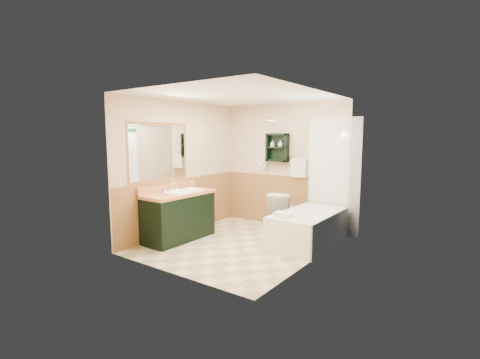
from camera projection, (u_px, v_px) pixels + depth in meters
The scene contains 25 objects.
floor at pixel (239, 244), 5.73m from camera, with size 3.00×3.00×0.00m, color beige.
back_wall at pixel (284, 165), 6.81m from camera, with size 2.60×0.04×2.40m, color beige.
left_wall at pixel (181, 168), 6.35m from camera, with size 0.04×3.00×2.40m, color beige.
right_wall at pixel (316, 178), 4.82m from camera, with size 0.04×3.00×2.40m, color beige.
ceiling at pixel (239, 94), 5.43m from camera, with size 2.60×3.00×0.04m, color white.
wainscot_left at pixel (183, 205), 6.42m from camera, with size 2.98×2.98×1.00m, color #AA7C44, non-canonical shape.
wainscot_back at pixel (283, 201), 6.87m from camera, with size 2.58×2.58×1.00m, color #AA7C44, non-canonical shape.
mirror_frame at pixel (159, 152), 5.84m from camera, with size 1.30×1.30×1.00m, color #996632, non-canonical shape.
mirror_glass at pixel (159, 152), 5.84m from camera, with size 1.20×1.20×0.90m, color white, non-canonical shape.
tile_right at pixel (333, 182), 5.46m from camera, with size 1.50×1.50×2.10m, color white, non-canonical shape.
tile_back at pixel (334, 177), 6.19m from camera, with size 0.95×0.95×2.10m, color white, non-canonical shape.
tile_accent at pixel (334, 128), 5.36m from camera, with size 1.50×1.50×0.10m, color #134526, non-canonical shape.
wall_shelf at pixel (277, 148), 6.73m from camera, with size 0.45×0.15×0.55m, color black.
hair_dryer at pixel (265, 165), 6.97m from camera, with size 0.10×0.24×0.18m, color white, non-canonical shape.
towel_bar at pixel (299, 159), 6.53m from camera, with size 0.40×0.06×0.40m, color silver, non-canonical shape.
curtain_rod at pixel (291, 122), 5.78m from camera, with size 0.03×0.03×1.60m, color silver.
shower_curtain at pixel (295, 172), 6.03m from camera, with size 1.05×1.05×1.70m, color #C0B191, non-canonical shape.
vanity at pixel (179, 216), 5.95m from camera, with size 0.59×1.29×0.82m, color black.
bathtub at pixel (308, 228), 5.70m from camera, with size 0.81×1.50×0.54m, color white.
toilet at pixel (284, 212), 6.50m from camera, with size 0.42×0.75×0.74m, color white.
counter_towel at pixel (192, 190), 6.02m from camera, with size 0.30×0.24×0.04m, color silver.
vanity_book at pixel (182, 184), 6.18m from camera, with size 0.15×0.02×0.20m, color black.
tub_towel at pixel (283, 215), 5.33m from camera, with size 0.25×0.21×0.07m, color silver.
soap_bottle_a at pixel (273, 145), 6.78m from camera, with size 0.06×0.12×0.06m, color white.
soap_bottle_b at pixel (280, 144), 6.67m from camera, with size 0.10×0.13×0.10m, color white.
Camera 1 is at (3.26, -4.49, 1.78)m, focal length 26.00 mm.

